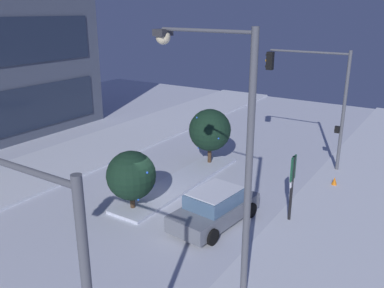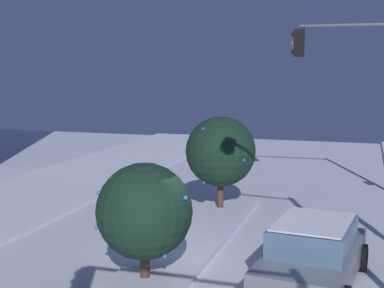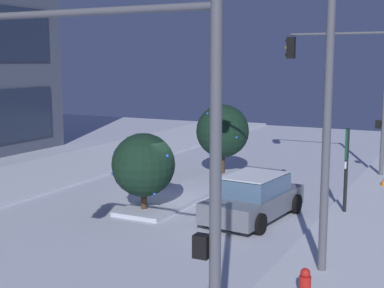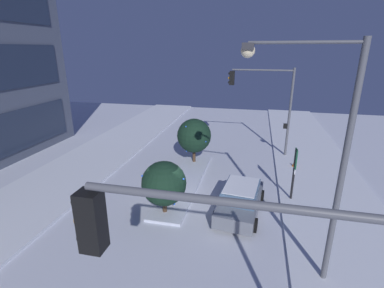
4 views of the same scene
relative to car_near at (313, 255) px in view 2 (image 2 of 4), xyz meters
name	(u,v)px [view 2 (image 2 of 4)]	position (x,y,z in m)	size (l,w,h in m)	color
ground	(174,272)	(-0.18, 3.22, -0.71)	(52.00, 52.00, 0.00)	silver
median_strip	(197,236)	(2.59, 3.50, -0.64)	(9.00, 1.80, 0.14)	silver
car_near	(313,255)	(0.00, 0.00, 0.00)	(4.49, 2.40, 1.49)	slate
traffic_light_corner_near_left	(338,186)	(-9.43, -0.89, 3.54)	(0.32, 5.12, 6.15)	#565960
traffic_light_corner_near_right	(371,79)	(8.60, -1.14, 3.80)	(0.32, 4.67, 6.59)	#565960
decorated_tree_median	(221,152)	(5.76, 3.64, 1.36)	(2.38, 2.38, 3.26)	#473323
decorated_tree_left_of_median	(144,211)	(-0.99, 3.64, 0.96)	(2.22, 2.18, 2.77)	#473323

